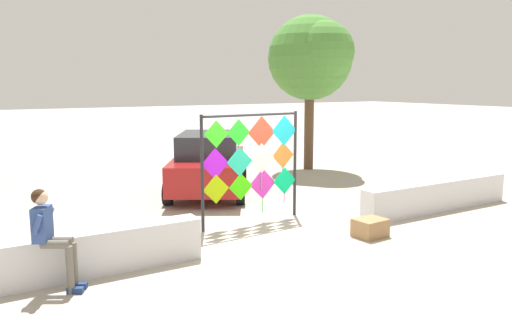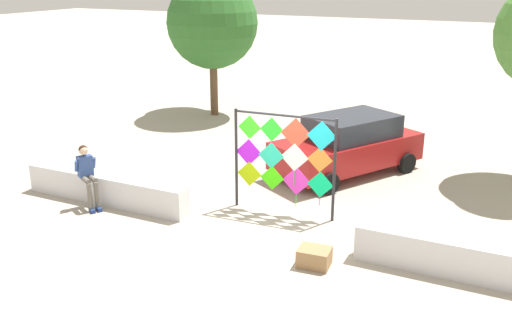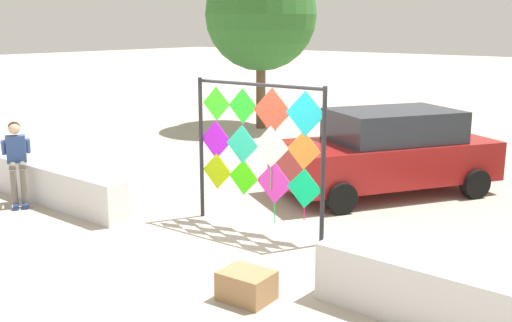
# 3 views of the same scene
# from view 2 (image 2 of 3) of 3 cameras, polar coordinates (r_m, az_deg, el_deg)

# --- Properties ---
(ground) EXTENTS (120.00, 120.00, 0.00)m
(ground) POSITION_cam_2_polar(r_m,az_deg,el_deg) (12.95, 1.41, -7.03)
(ground) COLOR #ADA393
(plaza_ledge_left) EXTENTS (4.69, 0.45, 0.73)m
(plaza_ledge_left) POSITION_cam_2_polar(r_m,az_deg,el_deg) (14.81, -14.93, -2.75)
(plaza_ledge_left) COLOR silver
(plaza_ledge_left) RESTS_ON ground
(plaza_ledge_right) EXTENTS (4.69, 0.45, 0.73)m
(plaza_ledge_right) POSITION_cam_2_polar(r_m,az_deg,el_deg) (11.64, 21.46, -9.54)
(plaza_ledge_right) COLOR silver
(plaza_ledge_right) RESTS_ON ground
(kite_display_rack) EXTENTS (2.54, 0.21, 2.49)m
(kite_display_rack) POSITION_cam_2_polar(r_m,az_deg,el_deg) (13.36, 2.90, 0.65)
(kite_display_rack) COLOR #232328
(kite_display_rack) RESTS_ON ground
(seated_vendor) EXTENTS (0.76, 0.67, 1.58)m
(seated_vendor) POSITION_cam_2_polar(r_m,az_deg,el_deg) (14.45, -16.65, -1.04)
(seated_vendor) COLOR #666056
(seated_vendor) RESTS_ON ground
(parked_car) EXTENTS (3.85, 4.75, 1.71)m
(parked_car) POSITION_cam_2_polar(r_m,az_deg,el_deg) (16.47, 9.28, 1.65)
(parked_car) COLOR maroon
(parked_car) RESTS_ON ground
(cardboard_box_large) EXTENTS (0.67, 0.56, 0.37)m
(cardboard_box_large) POSITION_cam_2_polar(r_m,az_deg,el_deg) (11.50, 5.89, -9.61)
(cardboard_box_large) COLOR #9E754C
(cardboard_box_large) RESTS_ON ground
(tree_far_right) EXTENTS (3.81, 3.71, 5.46)m
(tree_far_right) POSITION_cam_2_polar(r_m,az_deg,el_deg) (23.01, -4.64, 13.68)
(tree_far_right) COLOR brown
(tree_far_right) RESTS_ON ground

